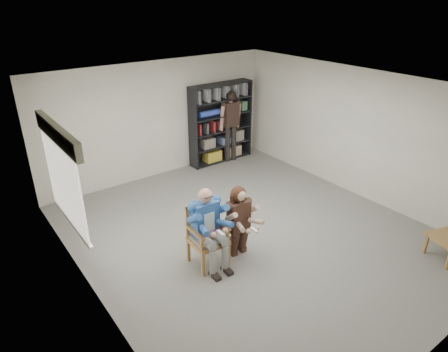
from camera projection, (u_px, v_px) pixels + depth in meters
room_shell at (253, 167)px, 7.07m from camera, size 6.00×7.00×2.80m
floor at (251, 233)px, 7.66m from camera, size 6.00×7.00×0.01m
window_left at (65, 178)px, 6.10m from camera, size 0.16×2.00×1.75m
armchair at (208, 236)px, 6.62m from camera, size 0.65×0.63×1.09m
seated_man at (208, 228)px, 6.55m from camera, size 0.64×0.87×1.41m
kneeling_woman at (240, 223)px, 6.80m from camera, size 0.58×0.89×1.29m
bookshelf at (221, 123)px, 10.52m from camera, size 1.80×0.38×2.10m
standing_man at (231, 127)px, 10.56m from camera, size 0.60×0.36×1.90m
side_table at (448, 248)px, 6.88m from camera, size 0.75×0.75×0.42m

